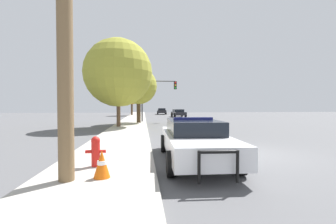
% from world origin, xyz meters
% --- Properties ---
extents(ground_plane, '(110.00, 110.00, 0.00)m').
position_xyz_m(ground_plane, '(0.00, 0.00, 0.00)').
color(ground_plane, '#565659').
extents(sidewalk_left, '(3.00, 110.00, 0.13)m').
position_xyz_m(sidewalk_left, '(-5.10, 0.00, 0.07)').
color(sidewalk_left, '#ADA89E').
rests_on(sidewalk_left, ground_plane).
extents(police_car, '(2.23, 5.38, 1.47)m').
position_xyz_m(police_car, '(-2.22, -0.89, 0.75)').
color(police_car, white).
rests_on(police_car, ground_plane).
extents(fire_hydrant, '(0.57, 0.25, 0.86)m').
position_xyz_m(fire_hydrant, '(-5.29, -1.73, 0.59)').
color(fire_hydrant, red).
rests_on(fire_hydrant, sidewalk_left).
extents(utility_pole, '(1.40, 0.35, 7.35)m').
position_xyz_m(utility_pole, '(-5.71, -2.92, 3.87)').
color(utility_pole, brown).
rests_on(utility_pole, sidewalk_left).
extents(traffic_light, '(3.98, 0.35, 4.67)m').
position_xyz_m(traffic_light, '(-2.40, 16.97, 3.47)').
color(traffic_light, '#424247').
rests_on(traffic_light, sidewalk_left).
extents(car_background_oncoming, '(2.15, 4.51, 1.29)m').
position_xyz_m(car_background_oncoming, '(1.88, 28.40, 0.71)').
color(car_background_oncoming, black).
rests_on(car_background_oncoming, ground_plane).
extents(car_background_distant, '(2.13, 4.61, 1.35)m').
position_xyz_m(car_background_distant, '(0.11, 40.68, 0.73)').
color(car_background_distant, black).
rests_on(car_background_distant, ground_plane).
extents(tree_sidewalk_mid, '(3.79, 3.79, 5.69)m').
position_xyz_m(tree_sidewalk_mid, '(-4.40, 15.06, 3.91)').
color(tree_sidewalk_mid, '#4C3823').
rests_on(tree_sidewalk_mid, sidewalk_left).
extents(tree_sidewalk_far, '(3.93, 3.93, 5.97)m').
position_xyz_m(tree_sidewalk_far, '(-6.07, 34.98, 4.12)').
color(tree_sidewalk_far, '#4C3823').
rests_on(tree_sidewalk_far, sidewalk_left).
extents(tree_sidewalk_near, '(5.70, 5.70, 7.36)m').
position_xyz_m(tree_sidewalk_near, '(-6.00, 10.89, 4.63)').
color(tree_sidewalk_near, brown).
rests_on(tree_sidewalk_near, sidewalk_left).
extents(traffic_cone, '(0.40, 0.40, 0.67)m').
position_xyz_m(traffic_cone, '(-4.93, -2.80, 0.46)').
color(traffic_cone, orange).
rests_on(traffic_cone, sidewalk_left).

